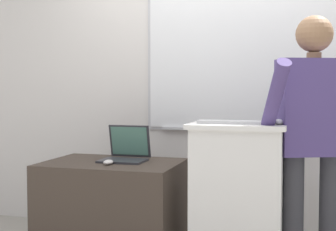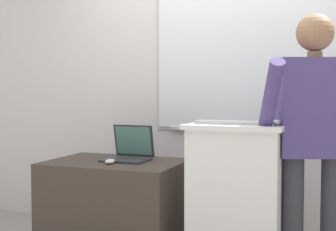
% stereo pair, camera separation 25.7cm
% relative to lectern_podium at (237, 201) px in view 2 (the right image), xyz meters
% --- Properties ---
extents(back_wall, '(6.40, 0.17, 2.64)m').
position_rel_lectern_podium_xyz_m(back_wall, '(-0.28, 0.89, 0.83)').
color(back_wall, silver).
rests_on(back_wall, ground_plane).
extents(lectern_podium, '(0.61, 0.46, 1.00)m').
position_rel_lectern_podium_xyz_m(lectern_podium, '(0.00, 0.00, 0.00)').
color(lectern_podium, silver).
rests_on(lectern_podium, ground_plane).
extents(side_desk, '(0.96, 0.67, 0.70)m').
position_rel_lectern_podium_xyz_m(side_desk, '(-0.91, 0.08, -0.15)').
color(side_desk, '#382D26').
rests_on(side_desk, ground_plane).
extents(person_presenter, '(0.61, 0.66, 1.67)m').
position_rel_lectern_podium_xyz_m(person_presenter, '(0.46, 0.06, 0.47)').
color(person_presenter, '#333338').
rests_on(person_presenter, ground_plane).
extents(laptop, '(0.32, 0.29, 0.25)m').
position_rel_lectern_podium_xyz_m(laptop, '(-0.84, 0.17, 0.27)').
color(laptop, '#28282D').
rests_on(laptop, side_desk).
extents(wireless_keyboard, '(0.44, 0.12, 0.02)m').
position_rel_lectern_podium_xyz_m(wireless_keyboard, '(-0.03, -0.06, 0.51)').
color(wireless_keyboard, silver).
rests_on(wireless_keyboard, lectern_podium).
extents(computer_mouse_by_laptop, '(0.06, 0.10, 0.03)m').
position_rel_lectern_podium_xyz_m(computer_mouse_by_laptop, '(-0.88, -0.05, 0.21)').
color(computer_mouse_by_laptop, silver).
rests_on(computer_mouse_by_laptop, side_desk).
extents(computer_mouse_by_keyboard, '(0.06, 0.10, 0.03)m').
position_rel_lectern_podium_xyz_m(computer_mouse_by_keyboard, '(0.26, -0.06, 0.51)').
color(computer_mouse_by_keyboard, '#BCBCC1').
rests_on(computer_mouse_by_keyboard, lectern_podium).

